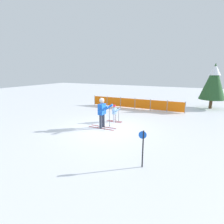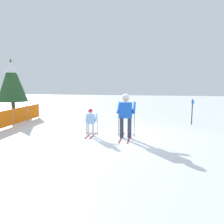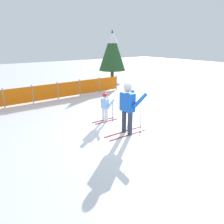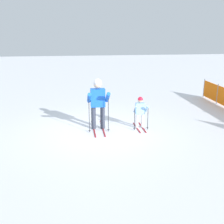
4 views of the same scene
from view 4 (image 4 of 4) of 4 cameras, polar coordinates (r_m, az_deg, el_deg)
ground_plane at (r=10.05m, az=-2.73°, el=-3.96°), size 60.00×60.00×0.00m
skier_adult at (r=9.97m, az=-2.88°, el=2.54°), size 1.74×0.77×1.84m
skier_child at (r=10.22m, az=5.74°, el=0.40°), size 1.11×0.56×1.18m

